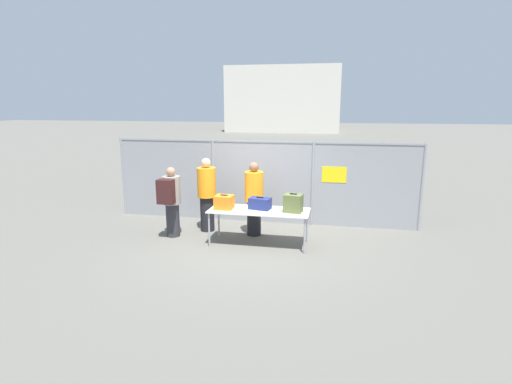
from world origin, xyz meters
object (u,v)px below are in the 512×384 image
object	(u,v)px
suitcase_navy	(260,203)
traveler_hooded	(171,199)
inspection_table	(259,212)
suitcase_olive	(293,203)
security_worker_far	(207,194)
utility_trailer	(298,191)
security_worker_near	(254,198)
suitcase_orange	(224,202)

from	to	relation	value
suitcase_navy	traveler_hooded	xyz separation A→B (m)	(-2.09, 0.02, -0.01)
inspection_table	suitcase_olive	bearing A→B (deg)	-2.18
security_worker_far	utility_trailer	bearing A→B (deg)	-115.32
suitcase_olive	security_worker_near	distance (m)	1.19
security_worker_near	suitcase_orange	bearing A→B (deg)	70.14
suitcase_navy	suitcase_olive	bearing A→B (deg)	-8.36
suitcase_navy	traveler_hooded	world-z (taller)	traveler_hooded
security_worker_far	utility_trailer	size ratio (longest dim) A/B	0.40
suitcase_orange	suitcase_navy	world-z (taller)	suitcase_orange
security_worker_near	security_worker_far	size ratio (longest dim) A/B	0.97
traveler_hooded	inspection_table	bearing A→B (deg)	-0.91
security_worker_far	suitcase_orange	bearing A→B (deg)	137.81
security_worker_near	utility_trailer	world-z (taller)	security_worker_near
inspection_table	utility_trailer	bearing A→B (deg)	82.34
suitcase_olive	traveler_hooded	world-z (taller)	traveler_hooded
suitcase_navy	suitcase_orange	bearing A→B (deg)	-169.83
inspection_table	suitcase_orange	world-z (taller)	suitcase_orange
suitcase_olive	traveler_hooded	size ratio (longest dim) A/B	0.25
security_worker_near	security_worker_far	bearing A→B (deg)	12.49
inspection_table	traveler_hooded	xyz separation A→B (m)	(-2.09, 0.10, 0.17)
security_worker_far	suitcase_navy	bearing A→B (deg)	163.38
suitcase_orange	suitcase_olive	world-z (taller)	suitcase_olive
suitcase_orange	suitcase_navy	distance (m)	0.79
suitcase_navy	utility_trailer	size ratio (longest dim) A/B	0.11
utility_trailer	security_worker_near	bearing A→B (deg)	-103.60
utility_trailer	traveler_hooded	bearing A→B (deg)	-125.79
suitcase_olive	utility_trailer	size ratio (longest dim) A/B	0.09
traveler_hooded	utility_trailer	xyz separation A→B (m)	(2.58, 3.58, -0.46)
utility_trailer	suitcase_olive	bearing A→B (deg)	-86.14
security_worker_near	security_worker_far	distance (m)	1.19
security_worker_near	inspection_table	bearing A→B (deg)	128.49
security_worker_near	utility_trailer	size ratio (longest dim) A/B	0.39
suitcase_olive	suitcase_orange	bearing A→B (deg)	-178.87
security_worker_far	utility_trailer	world-z (taller)	security_worker_far
suitcase_navy	traveler_hooded	distance (m)	2.09
security_worker_far	utility_trailer	distance (m)	3.56
suitcase_navy	security_worker_near	world-z (taller)	security_worker_near
suitcase_orange	security_worker_far	distance (m)	1.03
suitcase_orange	security_worker_near	world-z (taller)	security_worker_near
inspection_table	suitcase_orange	xyz separation A→B (m)	(-0.77, -0.06, 0.20)
suitcase_navy	security_worker_near	size ratio (longest dim) A/B	0.29
suitcase_olive	inspection_table	bearing A→B (deg)	177.82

